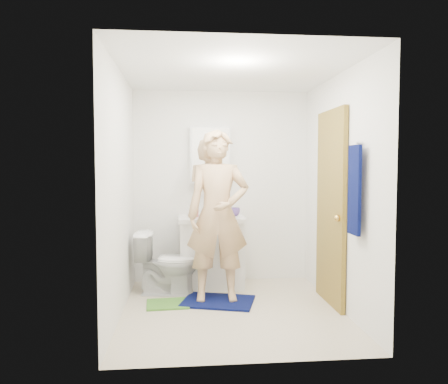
# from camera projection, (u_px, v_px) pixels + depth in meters

# --- Properties ---
(floor) EXTENTS (2.20, 2.40, 0.02)m
(floor) POSITION_uv_depth(u_px,v_px,m) (232.00, 311.00, 4.42)
(floor) COLOR beige
(floor) RESTS_ON ground
(ceiling) EXTENTS (2.20, 2.40, 0.02)m
(ceiling) POSITION_uv_depth(u_px,v_px,m) (232.00, 69.00, 4.28)
(ceiling) COLOR white
(ceiling) RESTS_ON ground
(wall_back) EXTENTS (2.20, 0.02, 2.40)m
(wall_back) POSITION_uv_depth(u_px,v_px,m) (222.00, 187.00, 5.55)
(wall_back) COLOR white
(wall_back) RESTS_ON ground
(wall_front) EXTENTS (2.20, 0.02, 2.40)m
(wall_front) POSITION_uv_depth(u_px,v_px,m) (251.00, 203.00, 3.15)
(wall_front) COLOR white
(wall_front) RESTS_ON ground
(wall_left) EXTENTS (0.02, 2.40, 2.40)m
(wall_left) POSITION_uv_depth(u_px,v_px,m) (119.00, 193.00, 4.25)
(wall_left) COLOR white
(wall_left) RESTS_ON ground
(wall_right) EXTENTS (0.02, 2.40, 2.40)m
(wall_right) POSITION_uv_depth(u_px,v_px,m) (340.00, 192.00, 4.46)
(wall_right) COLOR white
(wall_right) RESTS_ON ground
(vanity_cabinet) EXTENTS (0.75, 0.55, 0.80)m
(vanity_cabinet) POSITION_uv_depth(u_px,v_px,m) (211.00, 254.00, 5.29)
(vanity_cabinet) COLOR white
(vanity_cabinet) RESTS_ON floor
(countertop) EXTENTS (0.79, 0.59, 0.05)m
(countertop) POSITION_uv_depth(u_px,v_px,m) (211.00, 219.00, 5.27)
(countertop) COLOR white
(countertop) RESTS_ON vanity_cabinet
(sink_basin) EXTENTS (0.40, 0.40, 0.03)m
(sink_basin) POSITION_uv_depth(u_px,v_px,m) (211.00, 218.00, 5.27)
(sink_basin) COLOR white
(sink_basin) RESTS_ON countertop
(faucet) EXTENTS (0.03, 0.03, 0.12)m
(faucet) POSITION_uv_depth(u_px,v_px,m) (210.00, 210.00, 5.44)
(faucet) COLOR silver
(faucet) RESTS_ON countertop
(medicine_cabinet) EXTENTS (0.50, 0.12, 0.70)m
(medicine_cabinet) POSITION_uv_depth(u_px,v_px,m) (210.00, 155.00, 5.45)
(medicine_cabinet) COLOR white
(medicine_cabinet) RESTS_ON wall_back
(mirror_panel) EXTENTS (0.46, 0.01, 0.66)m
(mirror_panel) POSITION_uv_depth(u_px,v_px,m) (210.00, 155.00, 5.38)
(mirror_panel) COLOR white
(mirror_panel) RESTS_ON wall_back
(door) EXTENTS (0.05, 0.80, 2.05)m
(door) POSITION_uv_depth(u_px,v_px,m) (331.00, 207.00, 4.61)
(door) COLOR olive
(door) RESTS_ON ground
(door_knob) EXTENTS (0.07, 0.07, 0.07)m
(door_knob) POSITION_uv_depth(u_px,v_px,m) (338.00, 218.00, 4.29)
(door_knob) COLOR gold
(door_knob) RESTS_ON door
(towel) EXTENTS (0.03, 0.24, 0.80)m
(towel) POSITION_uv_depth(u_px,v_px,m) (354.00, 190.00, 3.88)
(towel) COLOR #070E44
(towel) RESTS_ON wall_right
(towel_hook) EXTENTS (0.06, 0.02, 0.02)m
(towel_hook) POSITION_uv_depth(u_px,v_px,m) (360.00, 143.00, 3.86)
(towel_hook) COLOR silver
(towel_hook) RESTS_ON wall_right
(toilet) EXTENTS (0.74, 0.48, 0.72)m
(toilet) POSITION_uv_depth(u_px,v_px,m) (167.00, 263.00, 4.99)
(toilet) COLOR white
(toilet) RESTS_ON floor
(bath_mat) EXTENTS (0.86, 0.72, 0.02)m
(bath_mat) POSITION_uv_depth(u_px,v_px,m) (218.00, 301.00, 4.68)
(bath_mat) COLOR #070E44
(bath_mat) RESTS_ON floor
(green_rug) EXTENTS (0.46, 0.40, 0.02)m
(green_rug) POSITION_uv_depth(u_px,v_px,m) (168.00, 304.00, 4.60)
(green_rug) COLOR #4B8B2E
(green_rug) RESTS_ON floor
(soap_dispenser) EXTENTS (0.10, 0.10, 0.21)m
(soap_dispenser) POSITION_uv_depth(u_px,v_px,m) (194.00, 208.00, 5.22)
(soap_dispenser) COLOR #C85D5E
(soap_dispenser) RESTS_ON countertop
(toothbrush_cup) EXTENTS (0.13, 0.13, 0.10)m
(toothbrush_cup) POSITION_uv_depth(u_px,v_px,m) (235.00, 212.00, 5.37)
(toothbrush_cup) COLOR #604497
(toothbrush_cup) RESTS_ON countertop
(man) EXTENTS (0.68, 0.45, 1.83)m
(man) POSITION_uv_depth(u_px,v_px,m) (218.00, 215.00, 4.68)
(man) COLOR tan
(man) RESTS_ON bath_mat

